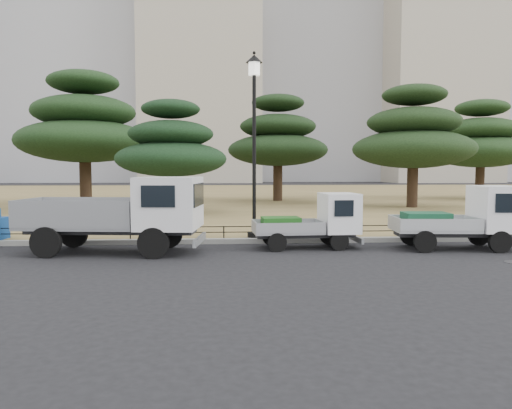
{
  "coord_description": "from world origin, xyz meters",
  "views": [
    {
      "loc": [
        -1.02,
        -13.38,
        2.38
      ],
      "look_at": [
        0.0,
        2.0,
        1.3
      ],
      "focal_mm": 35.0,
      "sensor_mm": 36.0,
      "label": 1
    }
  ],
  "objects": [
    {
      "name": "ground",
      "position": [
        0.0,
        0.0,
        0.0
      ],
      "size": [
        220.0,
        220.0,
        0.0
      ],
      "primitive_type": "plane",
      "color": "black"
    },
    {
      "name": "lawn",
      "position": [
        0.0,
        30.6,
        0.07
      ],
      "size": [
        120.0,
        56.0,
        0.15
      ],
      "primitive_type": "cube",
      "color": "olive",
      "rests_on": "ground"
    },
    {
      "name": "curb",
      "position": [
        0.0,
        2.6,
        0.08
      ],
      "size": [
        120.0,
        0.25,
        0.16
      ],
      "primitive_type": "cube",
      "color": "gray",
      "rests_on": "ground"
    },
    {
      "name": "truck_large",
      "position": [
        -3.86,
        0.98,
        1.21
      ],
      "size": [
        5.16,
        2.48,
        2.17
      ],
      "rotation": [
        0.0,
        0.0,
        -0.11
      ],
      "color": "black",
      "rests_on": "ground"
    },
    {
      "name": "truck_kei_front",
      "position": [
        1.74,
        1.53,
        0.83
      ],
      "size": [
        3.2,
        1.5,
        1.66
      ],
      "rotation": [
        0.0,
        0.0,
        0.05
      ],
      "color": "black",
      "rests_on": "ground"
    },
    {
      "name": "truck_kei_rear",
      "position": [
        6.22,
        1.02,
        0.95
      ],
      "size": [
        3.74,
        1.85,
        1.9
      ],
      "rotation": [
        0.0,
        0.0,
        -0.09
      ],
      "color": "black",
      "rests_on": "ground"
    },
    {
      "name": "street_lamp",
      "position": [
        -0.0,
        2.9,
        4.16
      ],
      "size": [
        0.53,
        0.53,
        5.93
      ],
      "color": "black",
      "rests_on": "lawn"
    },
    {
      "name": "pipe_fence",
      "position": [
        0.0,
        2.75,
        0.44
      ],
      "size": [
        38.0,
        0.04,
        0.4
      ],
      "color": "black",
      "rests_on": "lawn"
    },
    {
      "name": "pine_west_near",
      "position": [
        -9.79,
        19.14,
        5.02
      ],
      "size": [
        8.45,
        8.45,
        8.45
      ],
      "color": "black",
      "rests_on": "lawn"
    },
    {
      "name": "pine_center_left",
      "position": [
        -3.68,
        12.66,
        3.51
      ],
      "size": [
        5.72,
        5.72,
        5.82
      ],
      "color": "black",
      "rests_on": "lawn"
    },
    {
      "name": "pine_center_right",
      "position": [
        2.91,
        22.22,
        4.53
      ],
      "size": [
        7.12,
        7.12,
        7.56
      ],
      "color": "black",
      "rests_on": "lawn"
    },
    {
      "name": "pine_east_near",
      "position": [
        10.24,
        15.61,
        4.31
      ],
      "size": [
        7.14,
        7.14,
        7.21
      ],
      "color": "black",
      "rests_on": "lawn"
    },
    {
      "name": "pine_east_far",
      "position": [
        18.59,
        23.51,
        4.49
      ],
      "size": [
        7.49,
        7.49,
        7.52
      ],
      "color": "black",
      "rests_on": "lawn"
    },
    {
      "name": "tower_center_left",
      "position": [
        -5.0,
        85.0,
        27.5
      ],
      "size": [
        22.0,
        20.0,
        55.0
      ],
      "primitive_type": "cube",
      "color": "#AAA08C",
      "rests_on": "ground"
    },
    {
      "name": "tower_east",
      "position": [
        40.0,
        82.0,
        24.0
      ],
      "size": [
        20.0,
        18.0,
        48.0
      ],
      "primitive_type": "cube",
      "color": "#AAA08C",
      "rests_on": "ground"
    },
    {
      "name": "tower_far_east",
      "position": [
        58.0,
        90.0,
        35.0
      ],
      "size": [
        24.0,
        20.0,
        70.0
      ],
      "primitive_type": "cube",
      "color": "#A0A0A5",
      "rests_on": "ground"
    }
  ]
}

